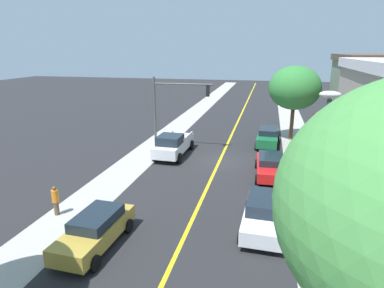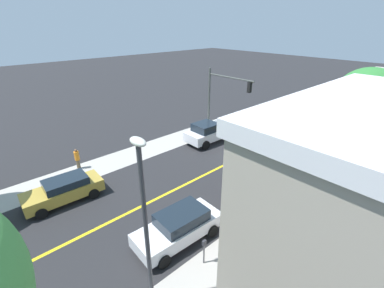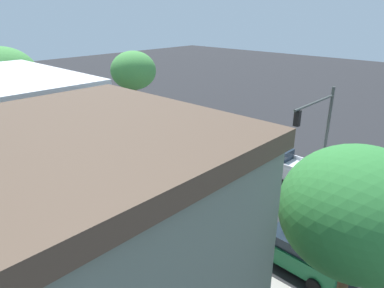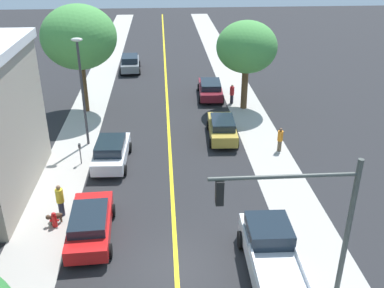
# 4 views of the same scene
# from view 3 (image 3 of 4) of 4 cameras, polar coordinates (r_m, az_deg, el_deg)

# --- Properties ---
(ground_plane) EXTENTS (140.00, 140.00, 0.00)m
(ground_plane) POSITION_cam_3_polar(r_m,az_deg,el_deg) (21.79, 8.45, -8.40)
(ground_plane) COLOR #262628
(sidewalk_left) EXTENTS (2.80, 126.00, 0.01)m
(sidewalk_left) POSITION_cam_3_polar(r_m,az_deg,el_deg) (17.75, -3.84, -15.82)
(sidewalk_left) COLOR #ADA8A0
(sidewalk_left) RESTS_ON ground
(sidewalk_right) EXTENTS (2.80, 126.00, 0.01)m
(sidewalk_right) POSITION_cam_3_polar(r_m,az_deg,el_deg) (26.72, 16.28, -3.27)
(sidewalk_right) COLOR #ADA8A0
(sidewalk_right) RESTS_ON ground
(road_centerline_stripe) EXTENTS (0.20, 126.00, 0.00)m
(road_centerline_stripe) POSITION_cam_3_polar(r_m,az_deg,el_deg) (21.79, 8.45, -8.40)
(road_centerline_stripe) COLOR yellow
(road_centerline_stripe) RESTS_ON ground
(brick_apartment_block) EXTENTS (10.31, 7.81, 8.03)m
(brick_apartment_block) POSITION_cam_3_polar(r_m,az_deg,el_deg) (10.38, -21.11, -20.31)
(brick_apartment_block) COLOR gray
(brick_apartment_block) RESTS_ON ground
(street_tree_left_near) EXTENTS (5.55, 5.55, 8.17)m
(street_tree_left_near) POSITION_cam_3_polar(r_m,az_deg,el_deg) (30.96, -28.83, 9.53)
(street_tree_left_near) COLOR brown
(street_tree_left_near) RESTS_ON ground
(street_tree_right_corner) EXTENTS (4.62, 4.62, 6.90)m
(street_tree_right_corner) POSITION_cam_3_polar(r_m,az_deg,el_deg) (36.68, -9.63, 11.82)
(street_tree_right_corner) COLOR brown
(street_tree_right_corner) RESTS_ON ground
(street_tree_left_far) EXTENTS (4.76, 4.76, 6.96)m
(street_tree_left_far) POSITION_cam_3_polar(r_m,az_deg,el_deg) (11.89, 25.59, -10.00)
(street_tree_left_far) COLOR brown
(street_tree_left_far) RESTS_ON ground
(fire_hydrant) EXTENTS (0.44, 0.24, 0.81)m
(fire_hydrant) POSITION_cam_3_polar(r_m,az_deg,el_deg) (19.98, -9.25, -10.08)
(fire_hydrant) COLOR red
(fire_hydrant) RESTS_ON ground
(parking_meter) EXTENTS (0.12, 0.18, 1.34)m
(parking_meter) POSITION_cam_3_polar(r_m,az_deg,el_deg) (24.73, -17.98, -3.24)
(parking_meter) COLOR #4C4C51
(parking_meter) RESTS_ON ground
(traffic_light_mast) EXTENTS (5.09, 0.32, 6.18)m
(traffic_light_mast) POSITION_cam_3_polar(r_m,az_deg,el_deg) (22.83, 20.14, 3.14)
(traffic_light_mast) COLOR #474C47
(traffic_light_mast) RESTS_ON ground
(street_lamp) EXTENTS (0.70, 0.36, 7.07)m
(street_lamp) POSITION_cam_3_polar(r_m,az_deg,el_deg) (26.04, -21.85, 5.51)
(street_lamp) COLOR #38383D
(street_lamp) RESTS_ON ground
(red_sedan_left_curb) EXTENTS (2.22, 4.74, 1.42)m
(red_sedan_left_curb) POSITION_cam_3_polar(r_m,az_deg,el_deg) (20.19, -3.43, -8.27)
(red_sedan_left_curb) COLOR red
(red_sedan_left_curb) RESTS_ON ground
(maroon_sedan_right_curb) EXTENTS (2.25, 4.87, 1.43)m
(maroon_sedan_right_curb) POSITION_cam_3_polar(r_m,az_deg,el_deg) (38.40, -14.59, 5.52)
(maroon_sedan_right_curb) COLOR maroon
(maroon_sedan_right_curb) RESTS_ON ground
(white_sedan_left_curb) EXTENTS (2.19, 4.61, 1.60)m
(white_sedan_left_curb) POSITION_cam_3_polar(r_m,az_deg,el_deg) (25.50, -14.16, -2.22)
(white_sedan_left_curb) COLOR silver
(white_sedan_left_curb) RESTS_ON ground
(grey_sedan_left_curb) EXTENTS (2.13, 4.55, 1.60)m
(grey_sedan_left_curb) POSITION_cam_3_polar(r_m,az_deg,el_deg) (42.91, -28.96, 5.24)
(grey_sedan_left_curb) COLOR slate
(grey_sedan_left_curb) RESTS_ON ground
(green_sedan_left_curb) EXTENTS (2.12, 4.67, 1.58)m
(green_sedan_left_curb) POSITION_cam_3_polar(r_m,az_deg,el_deg) (16.58, 16.45, -16.23)
(green_sedan_left_curb) COLOR #196638
(green_sedan_left_curb) RESTS_ON ground
(gold_sedan_right_curb) EXTENTS (2.09, 4.57, 1.50)m
(gold_sedan_right_curb) POSITION_cam_3_polar(r_m,az_deg,el_deg) (31.83, -6.51, 2.94)
(gold_sedan_right_curb) COLOR #B29338
(gold_sedan_right_curb) RESTS_ON ground
(white_pickup_truck) EXTENTS (2.33, 5.59, 1.89)m
(white_pickup_truck) POSITION_cam_3_polar(r_m,az_deg,el_deg) (24.14, 14.96, -3.38)
(white_pickup_truck) COLOR silver
(white_pickup_truck) RESTS_ON ground
(pedestrian_red_shirt) EXTENTS (0.36, 0.36, 1.63)m
(pedestrian_red_shirt) POSITION_cam_3_polar(r_m,az_deg,el_deg) (37.94, -11.24, 5.75)
(pedestrian_red_shirt) COLOR black
(pedestrian_red_shirt) RESTS_ON ground
(pedestrian_yellow_shirt) EXTENTS (0.38, 0.38, 1.73)m
(pedestrian_yellow_shirt) POSITION_cam_3_polar(r_m,az_deg,el_deg) (20.47, -10.62, -7.72)
(pedestrian_yellow_shirt) COLOR #33384C
(pedestrian_yellow_shirt) RESTS_ON ground
(pedestrian_green_shirt) EXTENTS (0.37, 0.37, 1.78)m
(pedestrian_green_shirt) POSITION_cam_3_polar(r_m,az_deg,el_deg) (15.81, -1.83, -16.82)
(pedestrian_green_shirt) COLOR #33384C
(pedestrian_green_shirt) RESTS_ON ground
(pedestrian_orange_shirt) EXTENTS (0.35, 0.35, 1.61)m
(pedestrian_orange_shirt) POSITION_cam_3_polar(r_m,az_deg,el_deg) (32.61, 0.55, 3.62)
(pedestrian_orange_shirt) COLOR brown
(pedestrian_orange_shirt) RESTS_ON ground
(small_dog) EXTENTS (0.79, 0.59, 0.61)m
(small_dog) POSITION_cam_3_polar(r_m,az_deg,el_deg) (20.11, -9.73, -9.86)
(small_dog) COLOR #4C3828
(small_dog) RESTS_ON ground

